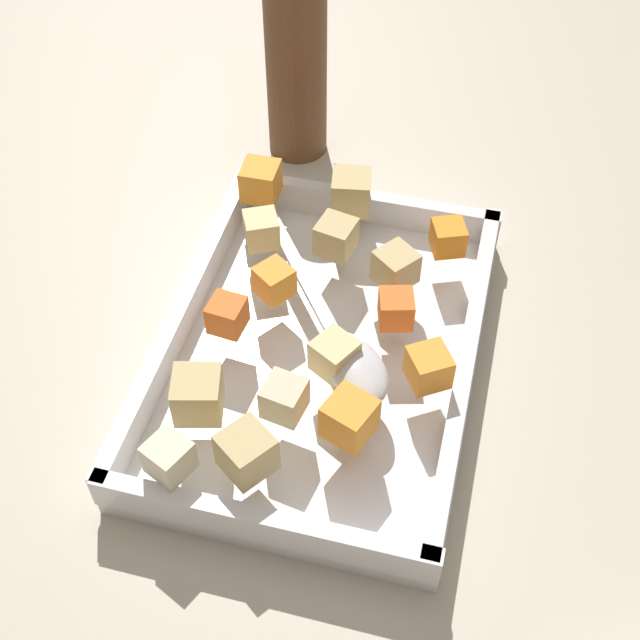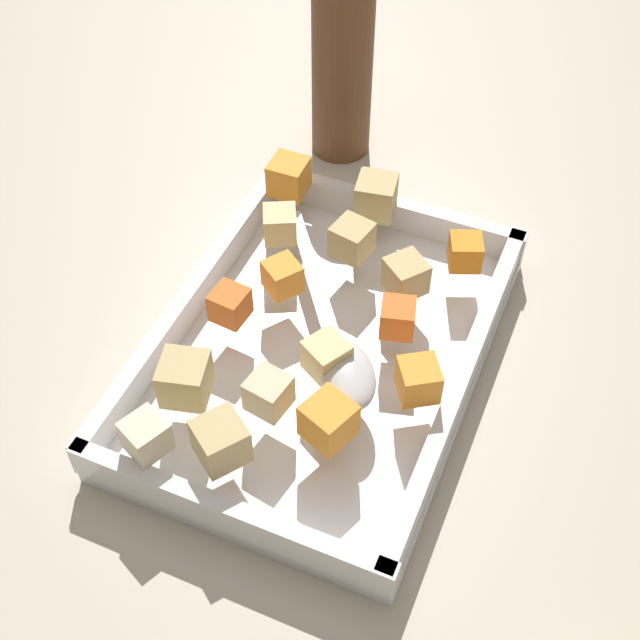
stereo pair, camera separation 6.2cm
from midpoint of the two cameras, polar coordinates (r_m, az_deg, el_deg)
ground_plane at (r=0.66m, az=2.91°, el=-3.06°), size 4.00×4.00×0.00m
baking_dish at (r=0.65m, az=2.73°, el=-2.44°), size 0.32×0.23×0.04m
carrot_chunk_far_right at (r=0.62m, az=8.00°, el=-0.01°), size 0.03×0.03×0.02m
carrot_chunk_center at (r=0.72m, az=0.38°, el=9.35°), size 0.03×0.03×0.03m
carrot_chunk_heap_top at (r=0.62m, az=-3.19°, el=0.87°), size 0.03×0.03×0.02m
carrot_chunk_mid_left at (r=0.59m, az=9.54°, el=-4.11°), size 0.04×0.04×0.03m
carrot_chunk_mid_right at (r=0.67m, az=12.18°, el=4.28°), size 0.03×0.03×0.02m
carrot_chunk_under_handle at (r=0.56m, az=3.74°, el=-6.85°), size 0.04×0.04×0.03m
carrot_chunk_far_left at (r=0.64m, az=0.23°, el=2.75°), size 0.03×0.03×0.02m
potato_chunk_near_spoon at (r=0.67m, az=4.77°, el=5.20°), size 0.03×0.03×0.03m
potato_chunk_corner_se at (r=0.71m, az=6.25°, el=8.03°), size 0.04×0.04×0.03m
potato_chunk_front_center at (r=0.68m, az=-0.07°, el=6.20°), size 0.03×0.03×0.03m
potato_chunk_rim_edge at (r=0.58m, az=-5.93°, el=-4.08°), size 0.04×0.04×0.03m
potato_chunk_near_left at (r=0.59m, az=3.42°, el=-2.62°), size 0.04×0.04×0.03m
potato_chunk_corner_ne at (r=0.55m, az=-3.38°, el=-8.20°), size 0.04×0.04×0.03m
potato_chunk_corner_nw at (r=0.56m, az=-8.37°, el=-7.81°), size 0.03×0.03×0.03m
potato_chunk_near_right at (r=0.65m, az=8.41°, el=2.77°), size 0.04×0.04×0.03m
potato_chunk_back_center at (r=0.57m, az=-0.35°, el=-5.04°), size 0.03×0.03×0.03m
serving_spoon at (r=0.59m, az=4.42°, el=-2.80°), size 0.18×0.14×0.02m
pepper_mill at (r=0.79m, az=3.82°, el=16.79°), size 0.05×0.05×0.21m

